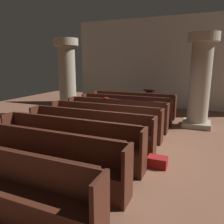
{
  "coord_description": "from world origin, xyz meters",
  "views": [
    {
      "loc": [
        1.69,
        -5.44,
        2.28
      ],
      "look_at": [
        -0.93,
        0.84,
        0.75
      ],
      "focal_mm": 35.18,
      "sensor_mm": 36.0,
      "label": 1
    }
  ],
  "objects": [
    {
      "name": "pew_row_1",
      "position": [
        -1.13,
        2.68,
        0.53
      ],
      "size": [
        3.69,
        0.46,
        1.0
      ],
      "color": "#4C2316",
      "rests_on": "ground"
    },
    {
      "name": "pew_row_5",
      "position": [
        -1.13,
        -1.34,
        0.53
      ],
      "size": [
        3.69,
        0.47,
        1.0
      ],
      "color": "#4C2316",
      "rests_on": "ground"
    },
    {
      "name": "pillar_far_side",
      "position": [
        -3.78,
        2.63,
        1.71
      ],
      "size": [
        1.04,
        1.04,
        3.27
      ],
      "color": "#9F967E",
      "rests_on": "ground"
    },
    {
      "name": "ground_plane",
      "position": [
        0.0,
        0.0,
        0.0
      ],
      "size": [
        19.2,
        19.2,
        0.0
      ],
      "primitive_type": "plane",
      "color": "brown"
    },
    {
      "name": "pew_row_2",
      "position": [
        -1.13,
        1.67,
        0.53
      ],
      "size": [
        3.69,
        0.47,
        1.0
      ],
      "color": "#4C2316",
      "rests_on": "ground"
    },
    {
      "name": "pew_row_3",
      "position": [
        -1.13,
        0.67,
        0.53
      ],
      "size": [
        3.69,
        0.46,
        1.0
      ],
      "color": "#4C2316",
      "rests_on": "ground"
    },
    {
      "name": "pew_row_4",
      "position": [
        -1.13,
        -0.33,
        0.53
      ],
      "size": [
        3.69,
        0.46,
        1.0
      ],
      "color": "#4C2316",
      "rests_on": "ground"
    },
    {
      "name": "back_wall",
      "position": [
        0.0,
        6.08,
        2.25
      ],
      "size": [
        10.0,
        0.16,
        4.5
      ],
      "primitive_type": "cube",
      "color": "silver",
      "rests_on": "ground"
    },
    {
      "name": "pew_row_6",
      "position": [
        -1.13,
        -2.34,
        0.53
      ],
      "size": [
        3.69,
        0.46,
        1.0
      ],
      "color": "#4C2316",
      "rests_on": "ground"
    },
    {
      "name": "lectern",
      "position": [
        -0.68,
        4.77,
        0.45
      ],
      "size": [
        0.48,
        0.45,
        1.08
      ],
      "color": "brown",
      "rests_on": "ground"
    },
    {
      "name": "kneeler_box_red",
      "position": [
        0.88,
        -0.86,
        0.12
      ],
      "size": [
        0.43,
        0.3,
        0.23
      ],
      "primitive_type": "cube",
      "color": "maroon",
      "rests_on": "ground"
    },
    {
      "name": "pew_row_0",
      "position": [
        -1.13,
        3.68,
        0.53
      ],
      "size": [
        3.69,
        0.46,
        1.0
      ],
      "color": "#4C2316",
      "rests_on": "ground"
    },
    {
      "name": "pillar_aisle_side",
      "position": [
        1.56,
        2.92,
        1.71
      ],
      "size": [
        1.04,
        1.04,
        3.27
      ],
      "color": "#9F967E",
      "rests_on": "ground"
    },
    {
      "name": "hymn_book",
      "position": [
        -1.61,
        1.86,
        1.01
      ],
      "size": [
        0.15,
        0.18,
        0.03
      ],
      "primitive_type": "cube",
      "color": "maroon",
      "rests_on": "pew_row_2"
    }
  ]
}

